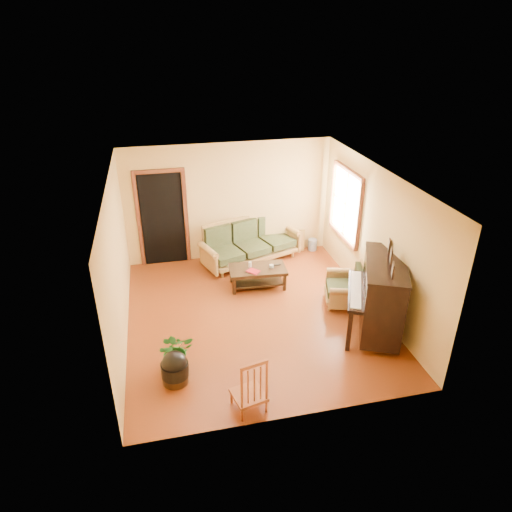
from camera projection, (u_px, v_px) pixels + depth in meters
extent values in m
plane|color=#60250C|center=(254.00, 315.00, 8.36)|extent=(5.00, 5.00, 0.00)
cube|color=black|center=(163.00, 219.00, 9.77)|extent=(1.08, 0.16, 2.05)
cube|color=white|center=(346.00, 204.00, 9.25)|extent=(0.12, 1.36, 1.46)
cube|color=olive|center=(251.00, 242.00, 10.06)|extent=(2.37, 1.58, 0.94)
cube|color=black|center=(258.00, 277.00, 9.20)|extent=(1.17, 0.69, 0.41)
cube|color=olive|center=(344.00, 284.00, 8.54)|extent=(0.97, 0.99, 0.81)
cube|color=black|center=(382.00, 298.00, 7.63)|extent=(1.43, 1.74, 1.33)
cylinder|color=black|center=(175.00, 371.00, 6.71)|extent=(0.50, 0.50, 0.39)
cube|color=brown|center=(249.00, 382.00, 6.13)|extent=(0.52, 0.55, 0.91)
cube|color=#AC8339|center=(296.00, 240.00, 10.63)|extent=(0.41, 0.18, 0.54)
cylinder|color=#3760A6|center=(312.00, 245.00, 10.73)|extent=(0.28, 0.28, 0.26)
imported|color=#195317|center=(176.00, 350.00, 6.97)|extent=(0.62, 0.56, 0.60)
imported|color=maroon|center=(251.00, 273.00, 8.89)|extent=(0.29, 0.30, 0.02)
cylinder|color=white|center=(250.00, 264.00, 9.13)|extent=(0.07, 0.07, 0.11)
cylinder|color=silver|center=(271.00, 266.00, 9.12)|extent=(0.10, 0.10, 0.06)
cube|color=black|center=(277.00, 265.00, 9.21)|extent=(0.16, 0.06, 0.02)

